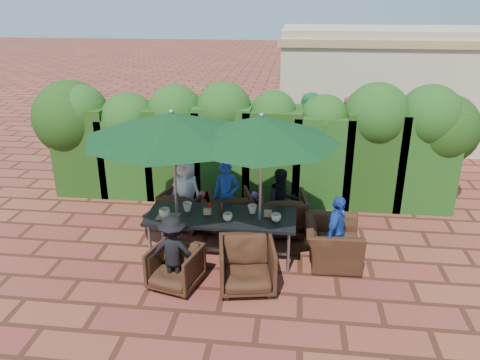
# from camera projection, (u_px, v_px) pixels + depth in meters

# --- Properties ---
(ground) EXTENTS (80.00, 80.00, 0.00)m
(ground) POSITION_uv_depth(u_px,v_px,m) (234.00, 251.00, 7.89)
(ground) COLOR brown
(ground) RESTS_ON ground
(dining_table) EXTENTS (2.39, 0.90, 0.75)m
(dining_table) POSITION_uv_depth(u_px,v_px,m) (221.00, 219.00, 7.51)
(dining_table) COLOR black
(dining_table) RESTS_ON ground
(umbrella_left) EXTENTS (2.72, 2.72, 2.46)m
(umbrella_left) POSITION_uv_depth(u_px,v_px,m) (172.00, 125.00, 7.01)
(umbrella_left) COLOR gray
(umbrella_left) RESTS_ON ground
(umbrella_right) EXTENTS (2.39, 2.39, 2.46)m
(umbrella_right) POSITION_uv_depth(u_px,v_px,m) (261.00, 129.00, 6.82)
(umbrella_right) COLOR gray
(umbrella_right) RESTS_ON ground
(chair_far_left) EXTENTS (0.90, 0.86, 0.77)m
(chair_far_left) POSITION_uv_depth(u_px,v_px,m) (184.00, 207.00, 8.66)
(chair_far_left) COLOR black
(chair_far_left) RESTS_ON ground
(chair_far_mid) EXTENTS (0.92, 0.89, 0.77)m
(chair_far_mid) POSITION_uv_depth(u_px,v_px,m) (230.00, 208.00, 8.58)
(chair_far_mid) COLOR black
(chair_far_mid) RESTS_ON ground
(chair_far_right) EXTENTS (0.90, 0.85, 0.83)m
(chair_far_right) POSITION_uv_depth(u_px,v_px,m) (283.00, 211.00, 8.39)
(chair_far_right) COLOR black
(chair_far_right) RESTS_ON ground
(chair_near_left) EXTENTS (0.82, 0.79, 0.70)m
(chair_near_left) POSITION_uv_depth(u_px,v_px,m) (175.00, 265.00, 6.84)
(chair_near_left) COLOR black
(chair_near_left) RESTS_ON ground
(chair_near_right) EXTENTS (0.91, 0.87, 0.81)m
(chair_near_right) POSITION_uv_depth(u_px,v_px,m) (247.00, 263.00, 6.78)
(chair_near_right) COLOR black
(chair_near_right) RESTS_ON ground
(chair_end_right) EXTENTS (0.68, 1.02, 0.88)m
(chair_end_right) POSITION_uv_depth(u_px,v_px,m) (333.00, 237.00, 7.46)
(chair_end_right) COLOR black
(chair_end_right) RESTS_ON ground
(adult_far_left) EXTENTS (0.77, 0.64, 1.35)m
(adult_far_left) POSITION_uv_depth(u_px,v_px,m) (186.00, 192.00, 8.54)
(adult_far_left) COLOR silver
(adult_far_left) RESTS_ON ground
(adult_far_mid) EXTENTS (0.50, 0.42, 1.32)m
(adult_far_mid) POSITION_uv_depth(u_px,v_px,m) (226.00, 197.00, 8.41)
(adult_far_mid) COLOR #1E42A2
(adult_far_mid) RESTS_ON ground
(adult_far_right) EXTENTS (0.68, 0.57, 1.22)m
(adult_far_right) POSITION_uv_depth(u_px,v_px,m) (282.00, 202.00, 8.30)
(adult_far_right) COLOR black
(adult_far_right) RESTS_ON ground
(adult_near_left) EXTENTS (0.73, 0.35, 1.13)m
(adult_near_left) POSITION_uv_depth(u_px,v_px,m) (173.00, 252.00, 6.78)
(adult_near_left) COLOR black
(adult_near_left) RESTS_ON ground
(adult_end_right) EXTENTS (0.60, 0.79, 1.20)m
(adult_end_right) POSITION_uv_depth(u_px,v_px,m) (336.00, 233.00, 7.25)
(adult_end_right) COLOR #1E42A2
(adult_end_right) RESTS_ON ground
(child_left) EXTENTS (0.29, 0.24, 0.73)m
(child_left) POSITION_uv_depth(u_px,v_px,m) (202.00, 210.00, 8.56)
(child_left) COLOR #E95275
(child_left) RESTS_ON ground
(child_right) EXTENTS (0.33, 0.29, 0.76)m
(child_right) POSITION_uv_depth(u_px,v_px,m) (255.00, 212.00, 8.47)
(child_right) COLOR #7E4494
(child_right) RESTS_ON ground
(pedestrian_a) EXTENTS (1.89, 1.08, 1.92)m
(pedestrian_a) POSITION_uv_depth(u_px,v_px,m) (310.00, 131.00, 11.36)
(pedestrian_a) COLOR #268D4A
(pedestrian_a) RESTS_ON ground
(pedestrian_b) EXTENTS (0.87, 0.55, 1.79)m
(pedestrian_b) POSITION_uv_depth(u_px,v_px,m) (347.00, 132.00, 11.51)
(pedestrian_b) COLOR #E95275
(pedestrian_b) RESTS_ON ground
(pedestrian_c) EXTENTS (1.18, 1.00, 1.69)m
(pedestrian_c) POSITION_uv_depth(u_px,v_px,m) (408.00, 137.00, 11.24)
(pedestrian_c) COLOR gray
(pedestrian_c) RESTS_ON ground
(cup_a) EXTENTS (0.18, 0.18, 0.14)m
(cup_a) POSITION_uv_depth(u_px,v_px,m) (165.00, 213.00, 7.41)
(cup_a) COLOR beige
(cup_a) RESTS_ON dining_table
(cup_b) EXTENTS (0.15, 0.15, 0.15)m
(cup_b) POSITION_uv_depth(u_px,v_px,m) (187.00, 207.00, 7.61)
(cup_b) COLOR beige
(cup_b) RESTS_ON dining_table
(cup_c) EXTENTS (0.15, 0.15, 0.12)m
(cup_c) POSITION_uv_depth(u_px,v_px,m) (228.00, 217.00, 7.29)
(cup_c) COLOR beige
(cup_c) RESTS_ON dining_table
(cup_d) EXTENTS (0.15, 0.15, 0.14)m
(cup_d) POSITION_uv_depth(u_px,v_px,m) (252.00, 209.00, 7.53)
(cup_d) COLOR beige
(cup_d) RESTS_ON dining_table
(cup_e) EXTENTS (0.16, 0.16, 0.12)m
(cup_e) POSITION_uv_depth(u_px,v_px,m) (276.00, 218.00, 7.26)
(cup_e) COLOR beige
(cup_e) RESTS_ON dining_table
(ketchup_bottle) EXTENTS (0.04, 0.04, 0.17)m
(ketchup_bottle) POSITION_uv_depth(u_px,v_px,m) (210.00, 208.00, 7.54)
(ketchup_bottle) COLOR #B20C0A
(ketchup_bottle) RESTS_ON dining_table
(sauce_bottle) EXTENTS (0.04, 0.04, 0.17)m
(sauce_bottle) POSITION_uv_depth(u_px,v_px,m) (222.00, 207.00, 7.56)
(sauce_bottle) COLOR #4C230C
(sauce_bottle) RESTS_ON dining_table
(serving_tray) EXTENTS (0.35, 0.25, 0.02)m
(serving_tray) POSITION_uv_depth(u_px,v_px,m) (168.00, 216.00, 7.42)
(serving_tray) COLOR olive
(serving_tray) RESTS_ON dining_table
(number_block_left) EXTENTS (0.12, 0.06, 0.10)m
(number_block_left) POSITION_uv_depth(u_px,v_px,m) (207.00, 211.00, 7.50)
(number_block_left) COLOR tan
(number_block_left) RESTS_ON dining_table
(number_block_right) EXTENTS (0.12, 0.06, 0.10)m
(number_block_right) POSITION_uv_depth(u_px,v_px,m) (268.00, 213.00, 7.43)
(number_block_right) COLOR tan
(number_block_right) RESTS_ON dining_table
(hedge_wall) EXTENTS (9.10, 1.60, 2.50)m
(hedge_wall) POSITION_uv_depth(u_px,v_px,m) (245.00, 136.00, 9.54)
(hedge_wall) COLOR #13340E
(hedge_wall) RESTS_ON ground
(building) EXTENTS (6.20, 3.08, 3.20)m
(building) POSITION_uv_depth(u_px,v_px,m) (387.00, 86.00, 13.37)
(building) COLOR #BDAB8C
(building) RESTS_ON ground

